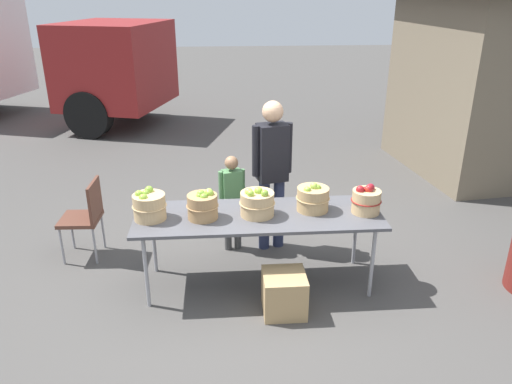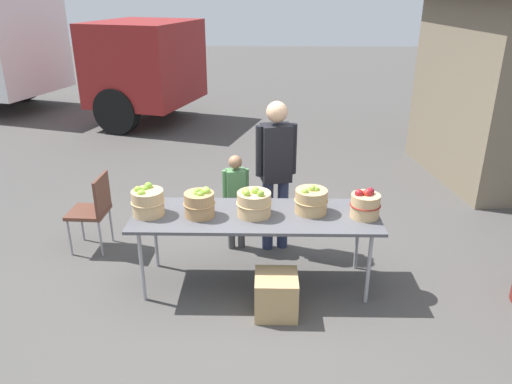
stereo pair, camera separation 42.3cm
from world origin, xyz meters
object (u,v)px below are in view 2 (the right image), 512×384
(produce_crate, at_px, (276,294))
(market_table, at_px, (255,218))
(apple_basket_green_3, at_px, (311,200))
(box_truck, at_px, (0,44))
(apple_basket_red_0, at_px, (365,204))
(folding_chair, at_px, (94,207))
(apple_basket_green_2, at_px, (254,203))
(apple_basket_green_0, at_px, (148,202))
(child_customer, at_px, (236,195))
(apple_basket_green_1, at_px, (200,203))
(vendor_adult, at_px, (276,165))

(produce_crate, bearing_deg, market_table, 112.33)
(market_table, height_order, apple_basket_green_3, apple_basket_green_3)
(market_table, xyz_separation_m, box_truck, (-5.82, 7.14, 0.78))
(box_truck, distance_m, produce_crate, 9.78)
(apple_basket_red_0, xyz_separation_m, folding_chair, (-2.77, 0.70, -0.37))
(apple_basket_green_2, relative_size, box_truck, 0.04)
(apple_basket_green_3, xyz_separation_m, folding_chair, (-2.28, 0.61, -0.36))
(apple_basket_red_0, bearing_deg, apple_basket_green_0, 179.60)
(apple_basket_green_2, distance_m, child_customer, 0.79)
(apple_basket_green_0, xyz_separation_m, apple_basket_red_0, (2.00, -0.01, -0.00))
(apple_basket_green_0, relative_size, child_customer, 0.29)
(apple_basket_green_2, distance_m, produce_crate, 0.85)
(apple_basket_green_1, height_order, produce_crate, apple_basket_green_1)
(market_table, distance_m, apple_basket_red_0, 1.02)
(apple_basket_red_0, height_order, folding_chair, apple_basket_red_0)
(apple_basket_red_0, bearing_deg, box_truck, 133.60)
(apple_basket_red_0, relative_size, box_truck, 0.04)
(folding_chair, xyz_separation_m, produce_crate, (1.96, -1.14, -0.32))
(apple_basket_green_0, xyz_separation_m, apple_basket_green_2, (0.98, 0.00, -0.01))
(apple_basket_green_0, distance_m, vendor_adult, 1.41)
(apple_basket_green_1, relative_size, box_truck, 0.04)
(market_table, height_order, vendor_adult, vendor_adult)
(apple_basket_red_0, relative_size, child_customer, 0.26)
(folding_chair, bearing_deg, apple_basket_green_2, 71.23)
(apple_basket_green_3, bearing_deg, market_table, -173.38)
(apple_basket_green_3, relative_size, apple_basket_red_0, 1.12)
(apple_basket_green_1, xyz_separation_m, produce_crate, (0.70, -0.43, -0.69))
(apple_basket_green_3, height_order, folding_chair, apple_basket_green_3)
(vendor_adult, distance_m, box_truck, 8.81)
(vendor_adult, bearing_deg, child_customer, -11.19)
(child_customer, distance_m, produce_crate, 1.34)
(apple_basket_green_2, relative_size, apple_basket_red_0, 1.17)
(vendor_adult, distance_m, folding_chair, 2.02)
(child_customer, distance_m, box_truck, 8.56)
(apple_basket_red_0, bearing_deg, produce_crate, -151.39)
(produce_crate, bearing_deg, child_customer, 109.45)
(apple_basket_green_1, relative_size, child_customer, 0.27)
(apple_basket_green_0, bearing_deg, apple_basket_red_0, -0.40)
(apple_basket_green_1, bearing_deg, box_truck, 126.49)
(market_table, bearing_deg, apple_basket_green_2, -137.08)
(apple_basket_green_0, relative_size, produce_crate, 0.83)
(apple_basket_green_3, height_order, child_customer, child_customer)
(apple_basket_green_2, distance_m, apple_basket_red_0, 1.02)
(apple_basket_green_1, xyz_separation_m, child_customer, (0.29, 0.75, -0.24))
(folding_chair, bearing_deg, market_table, 71.73)
(apple_basket_green_0, bearing_deg, vendor_adult, 31.85)
(apple_basket_green_0, bearing_deg, apple_basket_green_3, 2.83)
(apple_basket_red_0, bearing_deg, market_table, 178.36)
(market_table, distance_m, apple_basket_green_3, 0.55)
(apple_basket_green_0, bearing_deg, produce_crate, -21.01)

